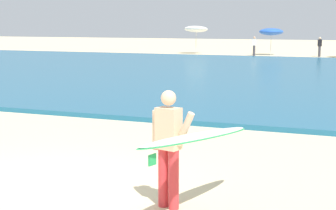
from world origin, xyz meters
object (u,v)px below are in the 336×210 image
Objects in this scene: surfer_with_board at (182,141)px; beachgoer_near_row_right at (320,46)px; beach_umbrella_0 at (196,29)px; beachgoer_near_row_mid at (254,45)px; beach_umbrella_1 at (271,32)px.

beachgoer_near_row_right is (-1.85, 36.86, -0.19)m from surfer_with_board.
beach_umbrella_0 reaches higher than beachgoer_near_row_mid.
beach_umbrella_0 is at bearing 177.34° from beachgoer_near_row_right.
surfer_with_board reaches higher than beachgoer_near_row_mid.
beachgoer_near_row_mid is (-7.03, 36.43, -0.19)m from surfer_with_board.
surfer_with_board is 39.37m from beach_umbrella_0.
beachgoer_near_row_right is (10.55, -0.49, -1.30)m from beach_umbrella_0.
beach_umbrella_0 is 1.59× the size of beachgoer_near_row_right.
beach_umbrella_0 is 1.59× the size of beachgoer_near_row_mid.
surfer_with_board is 1.68× the size of beachgoer_near_row_mid.
beachgoer_near_row_mid is 1.00× the size of beachgoer_near_row_right.
beachgoer_near_row_right is (5.18, 0.43, 0.00)m from beachgoer_near_row_mid.
surfer_with_board is 37.10m from beachgoer_near_row_mid.
beachgoer_near_row_right is (4.06, -0.92, -1.10)m from beach_umbrella_1.
surfer_with_board is at bearing -71.63° from beach_umbrella_0.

